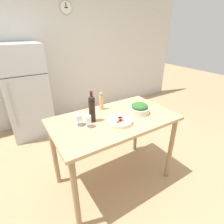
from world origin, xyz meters
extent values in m
plane|color=tan|center=(0.00, 0.00, 0.00)|extent=(14.00, 14.00, 0.00)
cube|color=silver|center=(0.00, 2.19, 1.30)|extent=(6.40, 0.06, 2.60)
torus|color=#A8ADB2|center=(0.34, 2.15, 2.16)|extent=(0.25, 0.02, 0.25)
cylinder|color=white|center=(0.34, 2.16, 2.16)|extent=(0.22, 0.01, 0.22)
cube|color=black|center=(0.34, 2.15, 2.16)|extent=(0.07, 0.01, 0.01)
cube|color=black|center=(0.34, 2.15, 2.19)|extent=(0.01, 0.01, 0.10)
cube|color=#B7BCC1|center=(-0.66, 1.82, 0.81)|extent=(0.70, 0.65, 1.61)
cube|color=black|center=(-0.66, 1.49, 1.16)|extent=(0.69, 0.01, 0.01)
cylinder|color=#B2B2B7|center=(-0.90, 1.47, 0.73)|extent=(0.02, 0.02, 0.73)
cube|color=tan|center=(0.00, 0.00, 0.90)|extent=(1.39, 0.80, 0.03)
cylinder|color=#967A55|center=(-0.63, -0.34, 0.44)|extent=(0.06, 0.06, 0.88)
cylinder|color=#967A55|center=(0.63, -0.34, 0.44)|extent=(0.06, 0.06, 0.88)
cylinder|color=#967A55|center=(-0.63, 0.34, 0.44)|extent=(0.06, 0.06, 0.88)
cylinder|color=#967A55|center=(0.63, 0.34, 0.44)|extent=(0.06, 0.06, 0.88)
cylinder|color=black|center=(-0.23, 0.07, 1.03)|extent=(0.07, 0.07, 0.24)
sphere|color=black|center=(-0.23, 0.07, 1.17)|extent=(0.07, 0.07, 0.07)
cylinder|color=black|center=(-0.23, 0.07, 1.21)|extent=(0.03, 0.03, 0.07)
cylinder|color=maroon|center=(-0.23, 0.07, 1.25)|extent=(0.03, 0.03, 0.02)
cylinder|color=silver|center=(-0.33, -0.02, 0.92)|extent=(0.07, 0.07, 0.00)
cylinder|color=silver|center=(-0.33, -0.02, 0.95)|extent=(0.01, 0.01, 0.06)
cylinder|color=white|center=(-0.33, -0.02, 1.01)|extent=(0.07, 0.07, 0.06)
cylinder|color=maroon|center=(-0.33, -0.02, 0.99)|extent=(0.07, 0.07, 0.02)
cylinder|color=silver|center=(-0.39, 0.06, 0.92)|extent=(0.07, 0.07, 0.00)
cylinder|color=silver|center=(-0.39, 0.06, 0.95)|extent=(0.01, 0.01, 0.06)
cylinder|color=white|center=(-0.39, 0.06, 1.01)|extent=(0.07, 0.07, 0.06)
cylinder|color=maroon|center=(-0.39, 0.06, 0.99)|extent=(0.07, 0.07, 0.02)
cylinder|color=tan|center=(0.00, 0.28, 1.01)|extent=(0.05, 0.05, 0.18)
sphere|color=tan|center=(0.00, 0.28, 1.12)|extent=(0.04, 0.04, 0.04)
cylinder|color=silver|center=(0.32, -0.05, 0.95)|extent=(0.23, 0.23, 0.07)
ellipsoid|color=#2D6628|center=(0.32, -0.05, 1.00)|extent=(0.19, 0.19, 0.08)
cylinder|color=beige|center=(-0.01, -0.11, 0.93)|extent=(0.28, 0.28, 0.03)
torus|color=beige|center=(-0.01, -0.11, 0.94)|extent=(0.28, 0.28, 0.02)
cylinder|color=#E83E29|center=(0.03, -0.08, 0.94)|extent=(0.04, 0.04, 0.01)
cylinder|color=red|center=(-0.05, -0.15, 0.94)|extent=(0.03, 0.03, 0.01)
cylinder|color=#D3442B|center=(0.00, -0.12, 0.94)|extent=(0.04, 0.04, 0.01)
cylinder|color=red|center=(0.05, -0.07, 0.94)|extent=(0.05, 0.05, 0.01)
cylinder|color=red|center=(0.02, -0.07, 0.94)|extent=(0.03, 0.03, 0.01)
cylinder|color=red|center=(0.01, -0.13, 0.94)|extent=(0.05, 0.05, 0.01)
cylinder|color=red|center=(-0.02, -0.14, 0.94)|extent=(0.04, 0.04, 0.01)
camera|label=1|loc=(-0.94, -1.44, 1.83)|focal=28.00mm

